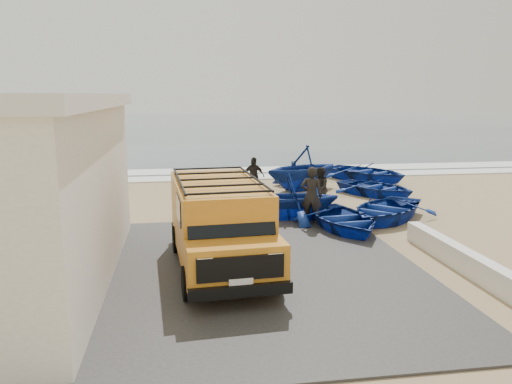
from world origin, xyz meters
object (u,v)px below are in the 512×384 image
van (219,221)px  boat_far_right (366,172)px  boat_mid_left (293,197)px  boat_mid_right (376,188)px  fisherman_front (311,196)px  boat_near_left (343,219)px  parapet (469,263)px  fisherman_middle (320,188)px  boat_near_right (386,209)px  fisherman_back (253,177)px  boat_far_left (302,168)px

van → boat_far_right: bearing=50.6°
van → boat_mid_left: van is taller
boat_mid_right → boat_mid_left: bearing=-175.2°
boat_far_right → fisherman_front: fisherman_front is taller
van → boat_mid_right: 10.93m
van → boat_near_left: 5.21m
boat_near_left → boat_far_right: bearing=58.8°
van → boat_far_right: 14.34m
boat_near_left → boat_mid_left: (-1.28, 1.54, 0.44)m
parapet → boat_mid_right: (1.41, 9.40, 0.09)m
fisherman_middle → boat_mid_left: bearing=-20.0°
boat_mid_left → fisherman_front: 0.83m
parapet → boat_mid_right: boat_mid_right is taller
boat_near_right → boat_far_right: size_ratio=0.89×
van → fisherman_back: size_ratio=3.22×
boat_mid_right → fisherman_front: fisherman_front is taller
van → boat_far_right: (8.28, 11.69, -0.76)m
boat_far_right → fisherman_middle: 6.94m
boat_far_right → fisherman_front: 9.28m
fisherman_middle → fisherman_back: bearing=-121.1°
boat_mid_right → boat_far_left: size_ratio=0.91×
boat_near_right → boat_far_left: bearing=149.4°
boat_near_left → fisherman_middle: size_ratio=2.28×
boat_far_right → fisherman_front: bearing=-157.0°
fisherman_back → boat_near_right: bearing=-60.1°
boat_far_left → boat_mid_left: bearing=-43.6°
boat_far_right → fisherman_back: size_ratio=2.59×
fisherman_front → fisherman_middle: 2.38m
van → parapet: bearing=-16.9°
van → fisherman_front: bearing=44.7°
boat_near_right → boat_mid_right: bearing=117.8°
parapet → fisherman_middle: fisherman_middle is taller
boat_far_right → boat_mid_right: bearing=-139.4°
boat_near_left → fisherman_front: bearing=127.6°
van → boat_mid_left: 5.38m
boat_mid_left → fisherman_front: bearing=-142.3°
fisherman_middle → fisherman_front: bearing=-0.7°
boat_mid_left → boat_far_left: bearing=-13.2°
fisherman_back → van: bearing=-112.2°
boat_far_left → fisherman_front: (-1.19, -6.07, -0.04)m
boat_mid_left → parapet: bearing=-149.0°
boat_far_left → fisherman_middle: bearing=-30.7°
boat_mid_right → fisherman_front: 5.82m
van → boat_far_right: van is taller
boat_mid_left → fisherman_middle: bearing=-38.3°
boat_near_right → boat_mid_right: boat_near_right is taller
boat_near_left → boat_near_right: (1.86, 0.99, 0.02)m
boat_mid_right → fisherman_front: size_ratio=1.81×
fisherman_back → parapet: bearing=-78.3°
boat_near_right → boat_mid_left: size_ratio=1.24×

